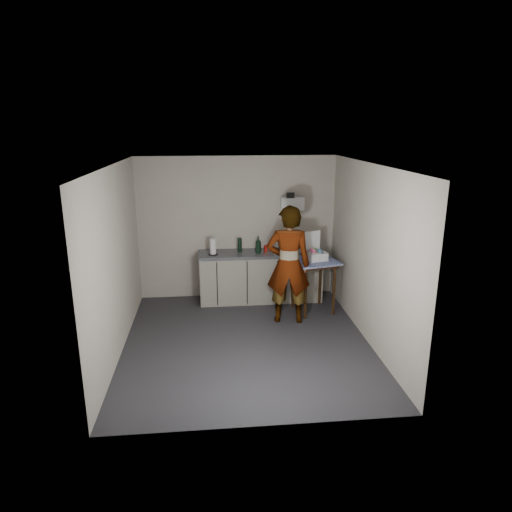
{
  "coord_description": "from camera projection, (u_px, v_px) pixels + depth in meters",
  "views": [
    {
      "loc": [
        -0.49,
        -6.17,
        3.11
      ],
      "look_at": [
        0.19,
        0.45,
        1.2
      ],
      "focal_mm": 32.0,
      "sensor_mm": 36.0,
      "label": 1
    }
  ],
  "objects": [
    {
      "name": "wall_left",
      "position": [
        117.0,
        262.0,
        6.27
      ],
      "size": [
        0.02,
        4.0,
        2.6
      ],
      "primitive_type": "cube",
      "color": "beige",
      "rests_on": "ground"
    },
    {
      "name": "wall_back",
      "position": [
        237.0,
        228.0,
        8.35
      ],
      "size": [
        3.6,
        0.02,
        2.6
      ],
      "primitive_type": "cube",
      "color": "beige",
      "rests_on": "ground"
    },
    {
      "name": "dish_rack",
      "position": [
        305.0,
        249.0,
        8.23
      ],
      "size": [
        0.37,
        0.28,
        0.26
      ],
      "color": "white",
      "rests_on": "kitchen_counter"
    },
    {
      "name": "ceiling",
      "position": [
        245.0,
        165.0,
        6.09
      ],
      "size": [
        3.6,
        4.0,
        0.01
      ],
      "primitive_type": "cube",
      "color": "silver",
      "rests_on": "wall_back"
    },
    {
      "name": "bakery_box",
      "position": [
        315.0,
        253.0,
        7.71
      ],
      "size": [
        0.4,
        0.41,
        0.46
      ],
      "rotation": [
        0.0,
        0.0,
        0.26
      ],
      "color": "white",
      "rests_on": "side_table"
    },
    {
      "name": "side_table",
      "position": [
        314.0,
        267.0,
        7.73
      ],
      "size": [
        0.85,
        0.85,
        0.92
      ],
      "rotation": [
        0.0,
        0.0,
        0.22
      ],
      "color": "#391F0D",
      "rests_on": "ground"
    },
    {
      "name": "kitchen_counter",
      "position": [
        261.0,
        277.0,
        8.36
      ],
      "size": [
        2.24,
        0.62,
        0.91
      ],
      "color": "black",
      "rests_on": "ground"
    },
    {
      "name": "wall_shelf",
      "position": [
        292.0,
        204.0,
        8.26
      ],
      "size": [
        0.42,
        0.18,
        0.37
      ],
      "color": "white",
      "rests_on": "ground"
    },
    {
      "name": "dark_bottle",
      "position": [
        240.0,
        245.0,
        8.22
      ],
      "size": [
        0.07,
        0.07,
        0.25
      ],
      "primitive_type": "cylinder",
      "color": "black",
      "rests_on": "kitchen_counter"
    },
    {
      "name": "ground",
      "position": [
        247.0,
        342.0,
        6.81
      ],
      "size": [
        4.0,
        4.0,
        0.0
      ],
      "primitive_type": "plane",
      "color": "#2C2B31",
      "rests_on": "ground"
    },
    {
      "name": "wall_right",
      "position": [
        369.0,
        255.0,
        6.63
      ],
      "size": [
        0.02,
        4.0,
        2.6
      ],
      "primitive_type": "cube",
      "color": "beige",
      "rests_on": "ground"
    },
    {
      "name": "standing_man",
      "position": [
        288.0,
        265.0,
        7.28
      ],
      "size": [
        0.76,
        0.56,
        1.93
      ],
      "primitive_type": "imported",
      "rotation": [
        0.0,
        0.0,
        3.0
      ],
      "color": "#B2A593",
      "rests_on": "ground"
    },
    {
      "name": "paper_towel",
      "position": [
        213.0,
        247.0,
        8.03
      ],
      "size": [
        0.16,
        0.16,
        0.29
      ],
      "color": "black",
      "rests_on": "kitchen_counter"
    },
    {
      "name": "soap_bottle",
      "position": [
        258.0,
        245.0,
        8.13
      ],
      "size": [
        0.13,
        0.13,
        0.3
      ],
      "primitive_type": "imported",
      "rotation": [
        0.0,
        0.0,
        0.15
      ],
      "color": "black",
      "rests_on": "kitchen_counter"
    },
    {
      "name": "soda_can",
      "position": [
        266.0,
        249.0,
        8.22
      ],
      "size": [
        0.06,
        0.06,
        0.12
      ],
      "primitive_type": "cylinder",
      "color": "red",
      "rests_on": "kitchen_counter"
    }
  ]
}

